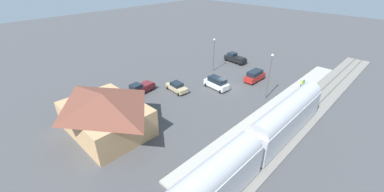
% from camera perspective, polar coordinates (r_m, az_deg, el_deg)
% --- Properties ---
extents(ground_plane, '(200.00, 200.00, 0.00)m').
position_cam_1_polar(ground_plane, '(45.70, 8.13, 1.77)').
color(ground_plane, '#4C4C4F').
extents(railway_track, '(4.80, 70.00, 0.30)m').
position_cam_1_polar(railway_track, '(40.30, 24.29, -4.48)').
color(railway_track, gray).
rests_on(railway_track, ground).
extents(platform, '(3.20, 46.00, 0.30)m').
position_cam_1_polar(platform, '(41.39, 19.27, -2.46)').
color(platform, '#B7B2A8').
rests_on(platform, ground).
extents(station_building, '(12.62, 9.33, 5.82)m').
position_cam_1_polar(station_building, '(34.44, -19.91, -3.60)').
color(station_building, tan).
rests_on(station_building, ground).
extents(pedestrian_on_platform, '(0.36, 0.36, 1.71)m').
position_cam_1_polar(pedestrian_on_platform, '(48.62, 24.53, 2.72)').
color(pedestrian_on_platform, '#23284C').
rests_on(pedestrian_on_platform, platform).
extents(pedestrian_waiting_far, '(0.36, 0.36, 1.71)m').
position_cam_1_polar(pedestrian_waiting_far, '(49.08, 24.99, 2.85)').
color(pedestrian_waiting_far, brown).
rests_on(pedestrian_waiting_far, platform).
extents(pickup_black, '(5.52, 2.77, 2.14)m').
position_cam_1_polar(pickup_black, '(58.70, 10.17, 8.84)').
color(pickup_black, black).
rests_on(pickup_black, ground).
extents(suv_white, '(5.05, 2.71, 2.22)m').
position_cam_1_polar(suv_white, '(45.03, 5.88, 3.12)').
color(suv_white, white).
rests_on(suv_white, ground).
extents(suv_red, '(2.01, 4.92, 2.22)m').
position_cam_1_polar(suv_red, '(49.41, 14.68, 4.68)').
color(suv_red, red).
rests_on(suv_red, ground).
extents(pickup_maroon, '(2.56, 5.59, 2.14)m').
position_cam_1_polar(pickup_maroon, '(44.02, -12.18, 1.80)').
color(pickup_maroon, maroon).
rests_on(pickup_maroon, ground).
extents(sedan_tan, '(4.67, 2.63, 1.74)m').
position_cam_1_polar(sedan_tan, '(43.97, -3.64, 2.18)').
color(sedan_tan, '#C6B284').
rests_on(sedan_tan, ground).
extents(light_pole_near_platform, '(0.44, 0.44, 8.05)m').
position_cam_1_polar(light_pole_near_platform, '(41.72, 17.99, 5.55)').
color(light_pole_near_platform, '#515156').
rests_on(light_pole_near_platform, ground).
extents(light_pole_lot_center, '(0.44, 0.44, 7.09)m').
position_cam_1_polar(light_pole_lot_center, '(51.99, 5.22, 10.67)').
color(light_pole_lot_center, '#515156').
rests_on(light_pole_lot_center, ground).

